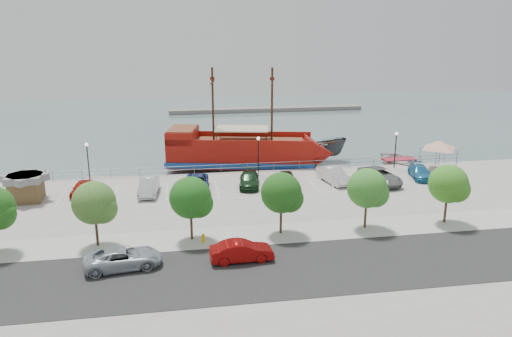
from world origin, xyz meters
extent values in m
plane|color=#4F6564|center=(0.00, 0.00, -1.00)|extent=(160.00, 160.00, 0.00)
cube|color=gray|center=(0.00, -21.00, -0.60)|extent=(100.00, 58.00, 1.20)
cube|color=#262525|center=(0.00, -16.00, 0.01)|extent=(100.00, 8.00, 0.04)
cube|color=#B4B3AC|center=(0.00, -10.00, 0.01)|extent=(100.00, 4.00, 0.05)
cylinder|color=slate|center=(0.00, 7.80, 0.95)|extent=(50.00, 0.06, 0.06)
cylinder|color=slate|center=(0.00, 7.80, 0.55)|extent=(50.00, 0.06, 0.06)
cube|color=gray|center=(10.00, 55.00, -0.60)|extent=(40.00, 3.00, 0.80)
cube|color=#95110A|center=(-1.18, 12.43, 1.05)|extent=(17.98, 8.79, 2.80)
cube|color=#154394|center=(-1.18, 12.43, 0.13)|extent=(18.36, 9.17, 0.65)
cone|color=#95110A|center=(8.10, 10.49, 1.05)|extent=(4.43, 5.77, 5.17)
cube|color=#95110A|center=(-8.04, 13.86, 3.20)|extent=(4.26, 5.93, 1.51)
cube|color=brown|center=(-8.04, 13.86, 4.01)|extent=(3.96, 5.47, 0.13)
cube|color=brown|center=(-0.66, 12.32, 2.50)|extent=(14.68, 7.50, 0.16)
cube|color=#95110A|center=(-0.66, 14.96, 2.83)|extent=(16.92, 3.73, 0.75)
cube|color=#95110A|center=(-1.71, 9.90, 2.83)|extent=(16.92, 3.73, 0.75)
cylinder|color=#382111|center=(2.51, 11.66, 6.87)|extent=(0.31, 0.31, 8.84)
cylinder|color=#382111|center=(-4.35, 13.09, 6.87)|extent=(0.31, 0.31, 8.84)
cylinder|color=#382111|center=(2.51, 11.66, 9.56)|extent=(0.81, 3.20, 0.15)
cylinder|color=#382111|center=(-4.35, 13.09, 9.56)|extent=(0.81, 3.20, 0.15)
cube|color=beige|center=(-0.97, 12.38, 4.06)|extent=(6.95, 5.28, 0.13)
cylinder|color=#382111|center=(8.84, 10.34, 2.34)|extent=(2.66, 0.72, 0.64)
imported|color=#3B3D42|center=(9.47, 14.70, 0.35)|extent=(7.09, 2.93, 2.70)
imported|color=silver|center=(18.16, 9.86, -0.29)|extent=(5.20, 7.07, 1.42)
cube|color=gray|center=(-15.35, 9.20, -0.78)|extent=(7.95, 3.46, 0.44)
cube|color=slate|center=(8.00, 9.20, -0.78)|extent=(7.96, 3.80, 0.44)
cube|color=gray|center=(17.34, 9.20, -0.81)|extent=(6.76, 3.28, 0.37)
cube|color=brown|center=(-22.94, 1.53, 1.01)|extent=(2.86, 2.86, 2.02)
cube|color=slate|center=(-22.94, 1.53, 2.25)|extent=(3.24, 3.24, 0.64)
cylinder|color=slate|center=(19.12, 6.57, 1.20)|extent=(0.09, 0.09, 2.41)
cylinder|color=slate|center=(21.93, 7.07, 1.20)|extent=(0.09, 0.09, 2.41)
cylinder|color=slate|center=(19.62, 3.77, 1.20)|extent=(0.09, 0.09, 2.41)
cylinder|color=slate|center=(22.42, 4.27, 1.20)|extent=(0.09, 0.09, 2.41)
pyramid|color=white|center=(20.77, 5.42, 3.34)|extent=(5.33, 5.33, 0.99)
imported|color=#9DA6AF|center=(-12.77, -14.01, 0.72)|extent=(5.47, 3.09, 1.44)
imported|color=maroon|center=(-4.70, -14.27, 0.73)|extent=(4.48, 1.71, 1.46)
cylinder|color=#E5B400|center=(-7.17, -10.80, 0.30)|extent=(0.24, 0.24, 0.59)
sphere|color=#E5B400|center=(-7.17, -10.80, 0.61)|extent=(0.26, 0.26, 0.26)
cylinder|color=black|center=(-18.00, 6.50, 2.00)|extent=(0.12, 0.12, 4.00)
sphere|color=#FFF2CC|center=(-18.00, 6.50, 4.10)|extent=(0.36, 0.36, 0.36)
cylinder|color=black|center=(0.00, 6.50, 2.00)|extent=(0.12, 0.12, 4.00)
sphere|color=#FFF2CC|center=(0.00, 6.50, 4.10)|extent=(0.36, 0.36, 0.36)
cylinder|color=black|center=(16.00, 6.50, 2.00)|extent=(0.12, 0.12, 4.00)
sphere|color=#FFF2CC|center=(16.00, 6.50, 4.10)|extent=(0.36, 0.36, 0.36)
sphere|color=#205416|center=(-21.40, -10.30, 3.00)|extent=(2.20, 2.20, 2.20)
cylinder|color=#473321|center=(-15.00, -10.00, 1.10)|extent=(0.20, 0.20, 2.20)
sphere|color=#3E6527|center=(-15.00, -10.00, 3.40)|extent=(3.20, 3.20, 3.20)
sphere|color=#3E6527|center=(-14.40, -10.30, 3.00)|extent=(2.20, 2.20, 2.20)
cylinder|color=#473321|center=(-8.00, -10.00, 1.10)|extent=(0.20, 0.20, 2.20)
sphere|color=#1B5316|center=(-8.00, -10.00, 3.40)|extent=(3.20, 3.20, 3.20)
sphere|color=#1B5316|center=(-7.40, -10.30, 3.00)|extent=(2.20, 2.20, 2.20)
cylinder|color=#473321|center=(-1.00, -10.00, 1.10)|extent=(0.20, 0.20, 2.20)
sphere|color=#1D4E16|center=(-1.00, -10.00, 3.40)|extent=(3.20, 3.20, 3.20)
sphere|color=#1D4E16|center=(-0.40, -10.30, 3.00)|extent=(2.20, 2.20, 2.20)
cylinder|color=#473321|center=(6.00, -10.00, 1.10)|extent=(0.20, 0.20, 2.20)
sphere|color=#347527|center=(6.00, -10.00, 3.40)|extent=(3.20, 3.20, 3.20)
sphere|color=#347527|center=(6.60, -10.30, 3.00)|extent=(2.20, 2.20, 2.20)
cylinder|color=#473321|center=(13.00, -10.00, 1.10)|extent=(0.20, 0.20, 2.20)
sphere|color=#387920|center=(13.00, -10.00, 3.40)|extent=(3.20, 3.20, 3.20)
sphere|color=#387920|center=(13.60, -10.30, 3.00)|extent=(2.20, 2.20, 2.20)
imported|color=#9B1306|center=(-18.12, 2.48, 0.66)|extent=(2.07, 4.08, 1.33)
imported|color=silver|center=(-11.70, 1.59, 0.79)|extent=(2.01, 4.91, 1.58)
imported|color=navy|center=(-6.90, 2.45, 0.69)|extent=(2.51, 5.04, 1.37)
imported|color=black|center=(-1.63, 2.46, 0.70)|extent=(2.76, 5.10, 1.40)
imported|color=black|center=(2.36, 2.25, 0.68)|extent=(1.91, 4.09, 1.35)
imported|color=silver|center=(7.32, 2.30, 0.80)|extent=(2.63, 5.12, 1.61)
imported|color=slate|center=(12.03, 1.25, 0.80)|extent=(3.52, 6.12, 1.61)
imported|color=teal|center=(17.07, 2.32, 0.67)|extent=(2.79, 4.92, 1.34)
camera|label=1|loc=(-8.92, -45.84, 15.74)|focal=35.00mm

